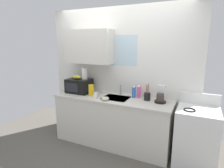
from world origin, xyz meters
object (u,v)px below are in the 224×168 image
small_bowl (105,99)px  banana_bunch (77,77)px  cereal_canister (91,90)px  paper_towel_roll (84,73)px  dish_soap_bottle_pink (139,92)px  utensil_crock (147,96)px  dish_soap_bottle_blue (134,92)px  coffee_maker (161,96)px  microwave (79,86)px  mug_white (96,95)px  stove_range (196,137)px

small_bowl → banana_bunch: bearing=161.7°
cereal_canister → paper_towel_roll: bearing=148.0°
dish_soap_bottle_pink → utensil_crock: size_ratio=0.80×
dish_soap_bottle_blue → utensil_crock: utensil_crock is taller
banana_bunch → coffee_maker: (1.63, 0.06, -0.20)m
microwave → utensil_crock: size_ratio=1.56×
coffee_maker → utensil_crock: utensil_crock is taller
paper_towel_roll → cereal_canister: paper_towel_roll is taller
microwave → coffee_maker: bearing=2.2°
small_bowl → coffee_maker: bearing=19.5°
small_bowl → microwave: bearing=160.6°
coffee_maker → mug_white: 1.12m
microwave → paper_towel_roll: size_ratio=2.09×
microwave → mug_white: 0.53m
paper_towel_roll → utensil_crock: size_ratio=0.75×
dish_soap_bottle_blue → utensil_crock: 0.27m
cereal_canister → utensil_crock: bearing=9.6°
utensil_crock → dish_soap_bottle_pink: bearing=153.8°
dish_soap_bottle_blue → dish_soap_bottle_pink: size_ratio=0.95×
dish_soap_bottle_pink → cereal_canister: (-0.83, -0.26, -0.01)m
cereal_canister → small_bowl: bearing=-22.3°
stove_range → banana_bunch: size_ratio=5.40×
dish_soap_bottle_pink → mug_white: 0.77m
stove_range → dish_soap_bottle_pink: bearing=168.3°
cereal_canister → mug_white: bearing=-31.8°
banana_bunch → microwave: bearing=-1.8°
coffee_maker → dish_soap_bottle_pink: size_ratio=1.18×
mug_white → small_bowl: bearing=-15.3°
coffee_maker → mug_white: (-1.09, -0.25, -0.06)m
banana_bunch → cereal_canister: (0.39, -0.10, -0.20)m
microwave → banana_bunch: size_ratio=2.30×
dish_soap_bottle_blue → cereal_canister: dish_soap_bottle_blue is taller
small_bowl → dish_soap_bottle_pink: bearing=41.4°
dish_soap_bottle_blue → microwave: bearing=-173.2°
cereal_canister → small_bowl: (0.36, -0.15, -0.07)m
microwave → coffee_maker: 1.58m
dish_soap_bottle_pink → mug_white: size_ratio=2.50×
paper_towel_roll → coffee_maker: 1.50m
cereal_canister → utensil_crock: 1.02m
banana_bunch → dish_soap_bottle_blue: banana_bunch is taller
coffee_maker → dish_soap_bottle_blue: bearing=171.9°
coffee_maker → mug_white: size_ratio=2.95×
dish_soap_bottle_pink → mug_white: (-0.68, -0.35, -0.06)m
banana_bunch → dish_soap_bottle_blue: bearing=6.5°
banana_bunch → dish_soap_bottle_pink: size_ratio=0.84×
stove_range → utensil_crock: bearing=171.8°
dish_soap_bottle_pink → utensil_crock: 0.20m
paper_towel_roll → mug_white: paper_towel_roll is taller
microwave → dish_soap_bottle_blue: bearing=6.8°
mug_white → small_bowl: size_ratio=0.73×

